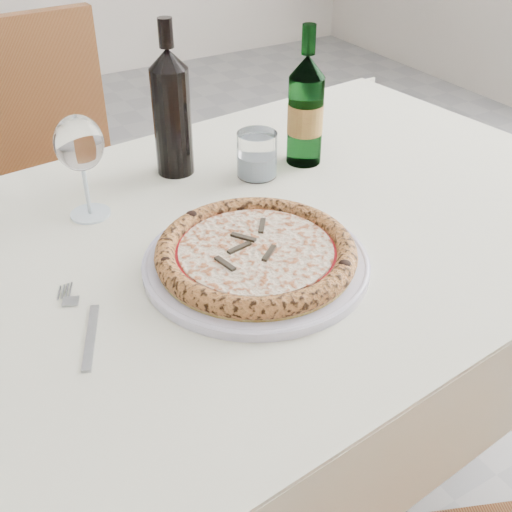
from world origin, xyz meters
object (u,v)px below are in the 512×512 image
object	(u,v)px
pizza	(256,252)
beer_bottle	(306,110)
plate	(256,262)
wine_glass	(79,146)
dining_table	(225,281)
wine_bottle	(172,111)
tumbler	(257,157)
chair_far	(53,182)

from	to	relation	value
pizza	beer_bottle	world-z (taller)	beer_bottle
plate	wine_glass	bearing A→B (deg)	120.44
dining_table	wine_glass	xyz separation A→B (m)	(-0.16, 0.17, 0.21)
beer_bottle	wine_bottle	xyz separation A→B (m)	(-0.23, 0.09, 0.02)
dining_table	wine_bottle	size ratio (longest dim) A/B	5.39
tumbler	beer_bottle	world-z (taller)	beer_bottle
chair_far	wine_glass	distance (m)	0.69
dining_table	plate	bearing A→B (deg)	-90.00
plate	wine_bottle	world-z (taller)	wine_bottle
chair_far	wine_bottle	bearing A→B (deg)	-76.53
chair_far	beer_bottle	bearing A→B (deg)	-59.66
wine_glass	beer_bottle	bearing A→B (deg)	-1.49
plate	pizza	distance (m)	0.02
dining_table	pizza	xyz separation A→B (m)	(-0.00, -0.10, 0.12)
chair_far	pizza	bearing A→B (deg)	-83.83
plate	beer_bottle	world-z (taller)	beer_bottle
chair_far	wine_bottle	world-z (taller)	wine_bottle
chair_far	beer_bottle	world-z (taller)	beer_bottle
wine_bottle	pizza	bearing A→B (deg)	-95.12
chair_far	plate	world-z (taller)	chair_far
pizza	tumbler	xyz separation A→B (m)	(0.15, 0.26, 0.01)
tumbler	wine_bottle	world-z (taller)	wine_bottle
plate	wine_glass	size ratio (longest dim) A/B	1.91
plate	chair_far	bearing A→B (deg)	96.17
tumbler	beer_bottle	xyz separation A→B (m)	(0.11, 0.00, 0.07)
dining_table	plate	xyz separation A→B (m)	(-0.00, -0.10, 0.10)
pizza	chair_far	bearing A→B (deg)	96.17
tumbler	beer_bottle	distance (m)	0.13
chair_far	beer_bottle	distance (m)	0.78
dining_table	tumbler	size ratio (longest dim) A/B	18.17
dining_table	beer_bottle	xyz separation A→B (m)	(0.26, 0.16, 0.19)
pizza	beer_bottle	bearing A→B (deg)	45.00
wine_glass	plate	bearing A→B (deg)	-59.56
beer_bottle	pizza	bearing A→B (deg)	-135.00
plate	wine_bottle	distance (m)	0.37
beer_bottle	tumbler	bearing A→B (deg)	-177.46
dining_table	pizza	size ratio (longest dim) A/B	5.12
chair_far	wine_bottle	xyz separation A→B (m)	(0.13, -0.52, 0.34)
pizza	plate	bearing A→B (deg)	-32.01
pizza	wine_glass	xyz separation A→B (m)	(-0.16, 0.27, 0.10)
pizza	tumbler	bearing A→B (deg)	59.02
beer_bottle	plate	bearing A→B (deg)	-135.00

